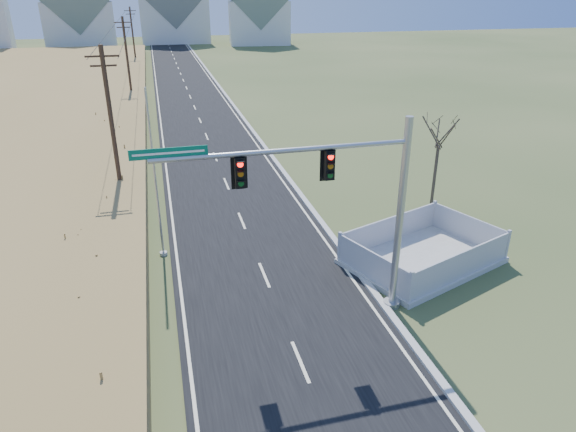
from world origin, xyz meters
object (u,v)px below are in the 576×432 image
(open_sign, at_px, (387,282))
(traffic_signal_mast, at_px, (353,203))
(flagpole, at_px, (157,194))
(bare_tree, at_px, (440,130))
(fence_enclosure, at_px, (422,257))

(open_sign, bearing_deg, traffic_signal_mast, -149.03)
(traffic_signal_mast, relative_size, open_sign, 16.02)
(open_sign, relative_size, flagpole, 0.08)
(open_sign, xyz_separation_m, bare_tree, (6.15, 7.41, 4.36))
(traffic_signal_mast, relative_size, fence_enclosure, 1.22)
(open_sign, bearing_deg, flagpole, 151.06)
(fence_enclosure, xyz_separation_m, open_sign, (-2.56, -1.69, 0.03))
(open_sign, bearing_deg, fence_enclosure, 35.47)
(fence_enclosure, xyz_separation_m, flagpole, (-11.70, 3.81, 2.89))
(open_sign, distance_m, flagpole, 11.05)
(traffic_signal_mast, xyz_separation_m, flagpole, (-6.92, 6.72, -1.52))
(fence_enclosure, bearing_deg, open_sign, -167.42)
(fence_enclosure, bearing_deg, bare_tree, 37.06)
(fence_enclosure, distance_m, open_sign, 3.06)
(bare_tree, bearing_deg, open_sign, -129.68)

